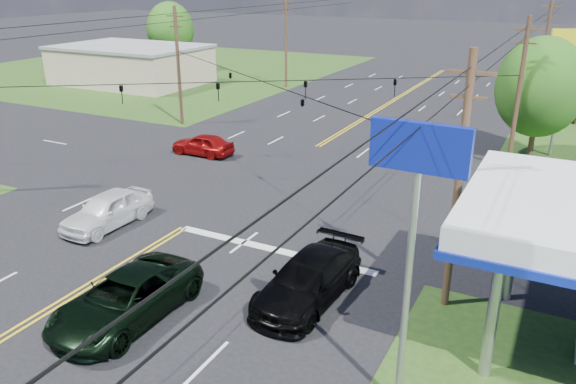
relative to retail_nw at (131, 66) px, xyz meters
The scene contains 19 objects.
ground 37.26m from the retail_nw, 36.25° to the right, with size 280.00×280.00×0.00m, color black.
grass_nw 11.36m from the retail_nw, 116.57° to the left, with size 46.00×48.00×0.03m, color #223F14.
stop_bar 46.14m from the retail_nw, 40.60° to the right, with size 10.00×0.50×0.02m, color silver.
retail_nw is the anchor object (origin of this frame).
pole_se 53.09m from the retail_nw, 35.79° to the right, with size 1.60×0.28×9.50m.
pole_nw 21.60m from the retail_nw, 37.41° to the right, with size 1.60×0.28×9.50m.
pole_ne 45.02m from the retail_nw, 16.82° to the right, with size 1.60×0.28×9.50m.
pole_left_far 18.30m from the retail_nw, 19.44° to the left, with size 1.60×0.28×10.00m.
pole_right_far 43.53m from the retail_nw, ahead, with size 1.60×0.28×10.00m.
span_wire_signals 37.42m from the retail_nw, 36.25° to the right, with size 26.00×18.00×1.13m.
power_lines 38.98m from the retail_nw, 38.66° to the right, with size 26.04×100.00×0.64m.
tree_right_a 45.21m from the retail_nw, 12.80° to the right, with size 5.70×5.70×8.18m.
tree_far_l 10.69m from the retail_nw, 101.31° to the left, with size 6.08×6.08×8.72m.
pickup_dkgreen 49.76m from the retail_nw, 48.44° to the right, with size 2.83×6.13×1.70m, color black.
suv_black 50.57m from the retail_nw, 40.83° to the right, with size 2.42×5.95×1.73m, color black.
pickup_white 41.12m from the retail_nw, 49.86° to the right, with size 2.03×5.04×1.72m, color white.
sedan_red 30.70m from the retail_nw, 39.36° to the right, with size 1.78×4.43×1.51m, color maroon.
polesign_se 56.95m from the retail_nw, 40.75° to the right, with size 2.46×0.33×8.39m.
polesign_ne 46.24m from the retail_nw, 10.75° to the right, with size 2.27×1.08×8.50m.
Camera 1 is at (16.12, -16.01, 11.61)m, focal length 35.00 mm.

